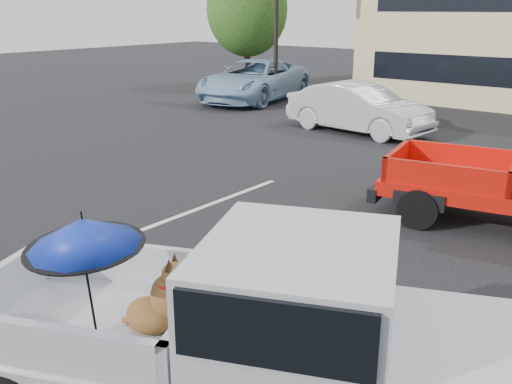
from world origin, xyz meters
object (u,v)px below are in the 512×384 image
Objects in this scene: silver_sedan at (359,108)px; tree_left at (247,9)px; blue_suv at (254,80)px; silver_pickup at (271,325)px.

tree_left is at bearing 62.52° from silver_sedan.
blue_suv is at bearing 71.29° from silver_sedan.
blue_suv is (3.16, -3.42, -2.88)m from tree_left.
tree_left reaches higher than silver_pickup.
tree_left is 24.76m from silver_pickup.
tree_left reaches higher than blue_suv.
tree_left is at bearing 122.09° from blue_suv.
tree_left is 5.47m from blue_suv.
silver_pickup is 13.75m from silver_sedan.
tree_left is at bearing 106.39° from silver_pickup.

